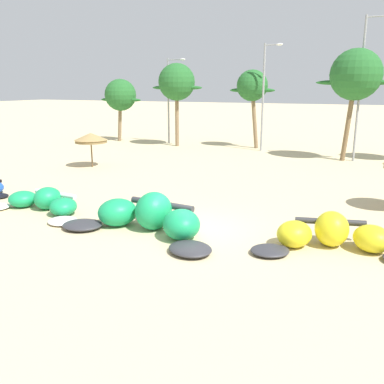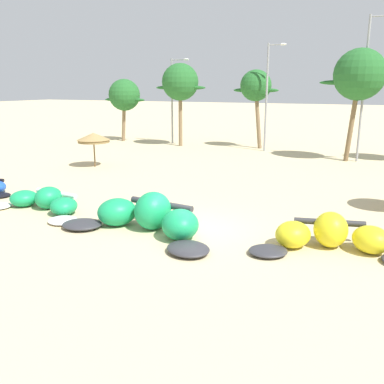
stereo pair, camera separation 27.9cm
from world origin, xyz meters
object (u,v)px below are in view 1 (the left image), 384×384
Objects in this scene: palm_left at (177,83)px; kite_left_of_center at (148,218)px; lamppost_east_center at (363,83)px; palm_center_left at (356,75)px; palm_leftmost at (120,95)px; lamppost_west at (170,96)px; kite_left at (43,202)px; lamppost_west_center at (265,92)px; beach_umbrella_near_van at (91,138)px; palm_left_of_gap at (252,87)px; kite_center at (333,236)px.

kite_left_of_center is at bearing -66.73° from palm_left.
palm_center_left is at bearing -165.08° from lamppost_east_center.
lamppost_east_center is at bearing -7.30° from palm_leftmost.
lamppost_west is 0.78× the size of lamppost_east_center.
lamppost_east_center reaches higher than kite_left.
lamppost_west_center reaches higher than palm_leftmost.
kite_left is 23.53m from palm_left.
beach_umbrella_near_van is at bearing -148.58° from palm_center_left.
palm_leftmost is at bearing 114.83° from beach_umbrella_near_van.
palm_left_of_gap is at bearing 13.89° from palm_left.
lamppost_east_center is (17.37, 10.43, 3.84)m from beach_umbrella_near_van.
beach_umbrella_near_van is at bearing -118.60° from palm_left_of_gap.
palm_left is at bearing 113.27° from kite_left_of_center.
palm_left_of_gap is (-2.98, 24.77, 5.09)m from kite_left_of_center.
kite_center is 0.82× the size of palm_left_of_gap.
kite_left_of_center reaches higher than kite_left.
palm_left is 0.73× the size of lamppost_east_center.
kite_left is 0.65× the size of lamppost_west_center.
beach_umbrella_near_van is 15.06m from palm_leftmost.
palm_center_left reaches higher than palm_leftmost.
palm_leftmost is 0.76× the size of palm_center_left.
palm_leftmost is 0.69× the size of lamppost_west_center.
lamppost_west_center is at bearing 163.91° from lamppost_east_center.
lamppost_east_center reaches higher than palm_center_left.
lamppost_west_center is 0.87× the size of lamppost_east_center.
beach_umbrella_near_van is 0.23× the size of lamppost_east_center.
kite_center is 20.68m from palm_center_left.
palm_leftmost is at bearing 136.22° from kite_center.
lamppost_west_center is at bearing 161.92° from palm_center_left.
lamppost_west reaches higher than kite_center.
kite_center is at bearing -87.55° from palm_center_left.
kite_left is at bearing -64.87° from beach_umbrella_near_van.
kite_center is at bearing -89.06° from lamppost_east_center.
beach_umbrella_near_van is 20.23m from palm_center_left.
lamppost_west is at bearing 173.54° from lamppost_west_center.
kite_left_of_center is 0.91× the size of palm_left.
palm_center_left reaches higher than kite_left_of_center.
kite_left is 11.20m from beach_umbrella_near_van.
palm_leftmost is (-16.95, 24.02, 4.18)m from kite_left_of_center.
palm_center_left reaches higher than kite_left.
kite_left_of_center is 25.68m from palm_left.
kite_left_of_center is 2.90× the size of beach_umbrella_near_van.
palm_left_of_gap is at bearing 61.40° from beach_umbrella_near_van.
palm_leftmost is (-10.92, 23.47, 4.36)m from kite_left.
lamppost_west_center is (8.49, 0.27, -0.86)m from palm_left.
kite_left is 0.77× the size of palm_left.
palm_center_left reaches higher than palm_left_of_gap.
kite_left is 23.72m from lamppost_west_center.
lamppost_west is (-8.39, -0.32, -0.94)m from palm_left_of_gap.
beach_umbrella_near_van is 0.29× the size of palm_center_left.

